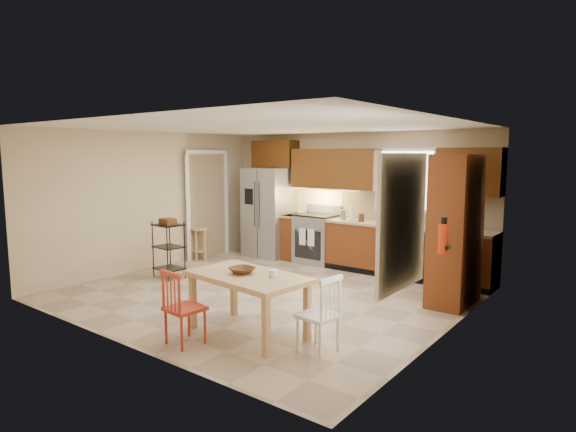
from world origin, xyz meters
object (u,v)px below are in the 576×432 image
(dining_table, at_px, (248,305))
(chair_white, at_px, (318,314))
(table_jar, at_px, (273,275))
(chair_red, at_px, (185,307))
(table_bowl, at_px, (242,274))
(soap_bottle, at_px, (416,221))
(fire_extinguisher, at_px, (443,239))
(refrigerator, at_px, (269,212))
(bar_stool, at_px, (200,244))
(utility_cart, at_px, (169,250))
(pantry, at_px, (456,230))
(range_stove, at_px, (317,239))

(dining_table, distance_m, chair_white, 0.95)
(dining_table, distance_m, table_jar, 0.51)
(chair_red, bearing_deg, dining_table, 67.53)
(table_jar, bearing_deg, table_bowl, -167.47)
(soap_bottle, xyz_separation_m, fire_extinguisher, (1.15, -1.95, 0.10))
(refrigerator, height_order, bar_stool, refrigerator)
(utility_cart, bearing_deg, soap_bottle, 41.37)
(dining_table, height_order, bar_stool, dining_table)
(refrigerator, height_order, table_jar, refrigerator)
(chair_red, relative_size, chair_white, 1.00)
(table_bowl, distance_m, table_jar, 0.41)
(bar_stool, bearing_deg, refrigerator, 42.14)
(refrigerator, relative_size, chair_red, 2.16)
(bar_stool, bearing_deg, pantry, -10.82)
(bar_stool, bearing_deg, chair_white, -41.68)
(fire_extinguisher, xyz_separation_m, table_jar, (-1.41, -1.47, -0.36))
(range_stove, distance_m, soap_bottle, 2.10)
(range_stove, distance_m, fire_extinguisher, 3.83)
(dining_table, distance_m, table_bowl, 0.37)
(bar_stool, bearing_deg, range_stove, 18.72)
(fire_extinguisher, height_order, dining_table, fire_extinguisher)
(utility_cart, bearing_deg, table_jar, -11.99)
(pantry, relative_size, chair_red, 2.49)
(soap_bottle, height_order, chair_red, soap_bottle)
(soap_bottle, xyz_separation_m, dining_table, (-0.58, -3.51, -0.65))
(fire_extinguisher, bearing_deg, bar_stool, 171.24)
(chair_red, bearing_deg, refrigerator, 124.12)
(soap_bottle, bearing_deg, fire_extinguisher, -59.47)
(range_stove, relative_size, fire_extinguisher, 2.56)
(soap_bottle, bearing_deg, dining_table, -99.34)
(soap_bottle, height_order, fire_extinguisher, fire_extinguisher)
(chair_white, bearing_deg, bar_stool, 67.98)
(dining_table, bearing_deg, bar_stool, 151.20)
(pantry, xyz_separation_m, table_jar, (-1.21, -2.52, -0.31))
(bar_stool, height_order, utility_cart, utility_cart)
(chair_red, distance_m, table_bowl, 0.76)
(dining_table, distance_m, utility_cart, 3.02)
(pantry, height_order, fire_extinguisher, pantry)
(pantry, xyz_separation_m, utility_cart, (-4.34, -1.51, -0.57))
(soap_bottle, distance_m, chair_red, 4.30)
(utility_cart, bearing_deg, refrigerator, 91.10)
(soap_bottle, relative_size, pantry, 0.09)
(dining_table, bearing_deg, soap_bottle, 86.49)
(dining_table, xyz_separation_m, bar_stool, (-3.40, 2.35, -0.02))
(chair_white, relative_size, bar_stool, 1.29)
(soap_bottle, xyz_separation_m, bar_stool, (-3.98, -1.16, -0.67))
(bar_stool, xyz_separation_m, utility_cart, (0.59, -1.25, 0.16))
(refrigerator, xyz_separation_m, table_jar, (2.92, -3.44, -0.17))
(fire_extinguisher, height_order, utility_cart, fire_extinguisher)
(range_stove, relative_size, bar_stool, 1.41)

